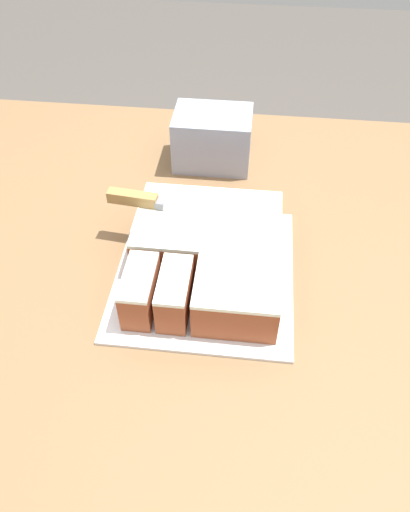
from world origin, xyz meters
name	(u,v)px	position (x,y,z in m)	size (l,w,h in m)	color
ground_plane	(215,460)	(0.00, 0.00, 0.00)	(8.00, 8.00, 0.00)	#4C4742
countertop	(217,387)	(0.00, 0.00, 0.45)	(1.40, 1.10, 0.90)	brown
cake_board	(205,272)	(-0.03, -0.03, 0.90)	(0.32, 0.35, 0.01)	silver
cake	(207,255)	(-0.02, -0.02, 0.95)	(0.26, 0.29, 0.08)	#994C2D
knife	(148,201)	(-0.14, 0.05, 0.99)	(0.27, 0.05, 0.02)	silver
storage_box	(213,138)	(-0.05, 0.33, 0.96)	(0.17, 0.12, 0.12)	#8C99B2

